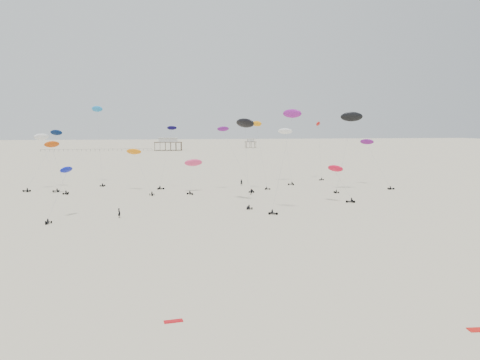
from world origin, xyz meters
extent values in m
plane|color=beige|center=(0.00, 200.00, 0.00)|extent=(900.00, 900.00, 0.00)
cube|color=brown|center=(-10.00, 350.00, 6.15)|extent=(21.00, 13.00, 0.30)
cube|color=silver|center=(-10.00, 350.00, 7.90)|extent=(14.00, 8.40, 3.20)
cube|color=#B2B2AD|center=(-10.00, 350.00, 9.65)|extent=(15.00, 9.00, 0.30)
cube|color=brown|center=(60.00, 380.00, 5.15)|extent=(9.00, 7.00, 0.30)
cube|color=silver|center=(60.00, 380.00, 6.50)|extent=(5.60, 4.20, 2.40)
cube|color=#B2B2AD|center=(60.00, 380.00, 7.85)|extent=(6.00, 4.50, 0.30)
cube|color=black|center=(-62.00, 350.00, 1.45)|extent=(80.00, 0.10, 0.10)
cylinder|color=gray|center=(-21.65, 121.83, 5.55)|extent=(0.03, 0.03, 16.15)
ellipsoid|color=orange|center=(-24.18, 127.78, 11.22)|extent=(5.08, 3.80, 2.26)
cylinder|color=gray|center=(4.92, 120.95, 8.83)|extent=(0.03, 0.03, 19.75)
ellipsoid|color=#731782|center=(1.47, 125.18, 17.73)|extent=(4.07, 2.74, 1.86)
cylinder|color=gray|center=(-37.04, 85.71, 4.87)|extent=(0.03, 0.03, 11.31)
ellipsoid|color=#0D19B5|center=(-35.80, 89.27, 9.69)|extent=(3.13, 3.69, 1.69)
cylinder|color=gray|center=(9.12, 86.70, 10.60)|extent=(0.03, 0.03, 21.14)
ellipsoid|color=#951B93|center=(11.84, 89.34, 21.28)|extent=(4.45, 4.21, 2.21)
cylinder|color=gray|center=(-43.92, 122.83, 6.80)|extent=(0.03, 0.03, 12.69)
ellipsoid|color=#D04A0A|center=(-45.71, 123.72, 13.61)|extent=(4.55, 4.15, 2.18)
cylinder|color=gray|center=(-8.16, 119.12, 3.98)|extent=(0.03, 0.03, 9.17)
ellipsoid|color=#F73A73|center=(-7.47, 122.27, 8.20)|extent=(5.73, 3.58, 2.65)
cylinder|color=gray|center=(12.77, 123.61, 9.58)|extent=(0.03, 0.03, 18.43)
ellipsoid|color=#FF980D|center=(11.52, 125.26, 19.22)|extent=(3.31, 3.73, 1.81)
cylinder|color=gray|center=(3.26, 97.39, 9.46)|extent=(0.03, 0.03, 21.56)
ellipsoid|color=black|center=(4.00, 103.65, 19.27)|extent=(5.63, 6.47, 2.97)
cylinder|color=gray|center=(-48.51, 131.73, 7.64)|extent=(0.03, 0.03, 17.09)
ellipsoid|color=white|center=(-51.15, 135.97, 15.39)|extent=(4.71, 4.09, 2.26)
cylinder|color=gray|center=(-50.90, 134.18, 8.31)|extent=(0.03, 0.03, 19.43)
ellipsoid|color=#051842|center=(-47.63, 139.40, 16.57)|extent=(4.59, 3.52, 2.11)
cylinder|color=gray|center=(-14.94, 129.78, 9.10)|extent=(0.03, 0.03, 17.56)
ellipsoid|color=#09043A|center=(-13.10, 131.73, 17.99)|extent=(3.04, 1.59, 1.46)
cylinder|color=gray|center=(38.34, 145.69, 9.64)|extent=(0.03, 0.03, 19.64)
ellipsoid|color=red|center=(38.95, 149.53, 19.33)|extent=(3.28, 3.94, 1.86)
cylinder|color=gray|center=(27.25, 97.21, 4.09)|extent=(0.03, 0.03, 7.77)
ellipsoid|color=red|center=(25.75, 98.65, 8.16)|extent=(4.14, 4.71, 2.17)
cylinder|color=gray|center=(49.14, 122.90, 6.75)|extent=(0.03, 0.03, 18.49)
ellipsoid|color=#75167B|center=(48.41, 129.87, 13.57)|extent=(4.65, 4.39, 2.21)
cylinder|color=gray|center=(34.62, 114.98, 10.35)|extent=(0.03, 0.03, 21.54)
ellipsoid|color=black|center=(38.03, 118.21, 21.22)|extent=(6.77, 3.22, 3.24)
cylinder|color=gray|center=(-35.57, 144.30, 12.01)|extent=(0.03, 0.03, 26.35)
ellipsoid|color=#1C84D4|center=(-36.87, 150.93, 24.15)|extent=(4.81, 4.12, 2.29)
cylinder|color=gray|center=(24.50, 136.99, 8.34)|extent=(0.03, 0.03, 19.44)
ellipsoid|color=white|center=(25.04, 143.01, 16.83)|extent=(5.24, 3.23, 2.43)
imported|color=black|center=(-25.29, 86.02, 0.00)|extent=(0.94, 1.01, 2.30)
imported|color=black|center=(7.43, 112.65, 0.00)|extent=(1.08, 0.96, 1.91)
imported|color=black|center=(8.27, 132.92, 0.00)|extent=(0.88, 0.67, 2.22)
cube|color=red|center=(11.53, 26.14, 0.00)|extent=(2.27, 1.09, 0.08)
cube|color=red|center=(-16.08, 32.85, 0.00)|extent=(1.87, 0.90, 0.07)
camera|label=1|loc=(-17.14, -10.35, 18.57)|focal=35.00mm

